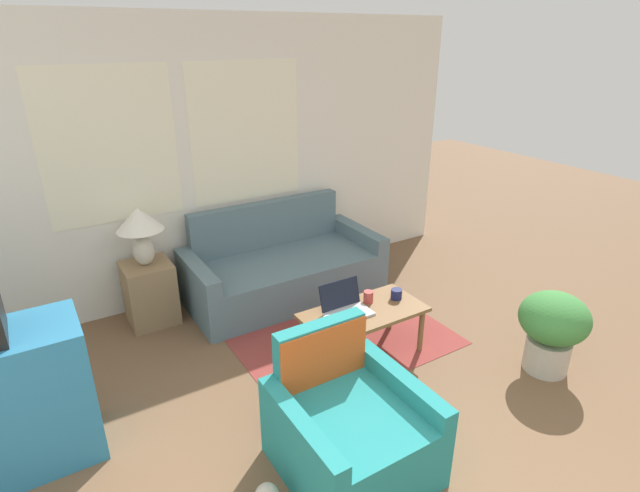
% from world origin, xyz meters
% --- Properties ---
extents(wall_back, '(5.92, 0.06, 2.60)m').
position_xyz_m(wall_back, '(-0.00, 3.53, 1.31)').
color(wall_back, white).
rests_on(wall_back, ground_plane).
extents(rug, '(1.77, 1.95, 0.01)m').
position_xyz_m(rug, '(0.71, 2.39, 0.00)').
color(rug, brown).
rests_on(rug, ground_plane).
extents(couch, '(1.88, 0.88, 0.87)m').
position_xyz_m(couch, '(0.65, 3.07, 0.26)').
color(couch, slate).
rests_on(couch, ground_plane).
extents(armchair, '(0.80, 0.82, 0.82)m').
position_xyz_m(armchair, '(-0.03, 0.94, 0.26)').
color(armchair, teal).
rests_on(armchair, ground_plane).
extents(side_table, '(0.41, 0.41, 0.56)m').
position_xyz_m(side_table, '(-0.60, 3.22, 0.28)').
color(side_table, '#937551').
rests_on(side_table, ground_plane).
extents(table_lamp, '(0.39, 0.39, 0.52)m').
position_xyz_m(table_lamp, '(-0.60, 3.22, 0.92)').
color(table_lamp, beige).
rests_on(table_lamp, side_table).
extents(coffee_table, '(0.98, 0.49, 0.41)m').
position_xyz_m(coffee_table, '(0.71, 1.78, 0.36)').
color(coffee_table, brown).
rests_on(coffee_table, ground_plane).
extents(laptop, '(0.35, 0.28, 0.23)m').
position_xyz_m(laptop, '(0.57, 1.84, 0.46)').
color(laptop, '#B7B7BC').
rests_on(laptop, coffee_table).
extents(cup_navy, '(0.09, 0.09, 0.08)m').
position_xyz_m(cup_navy, '(1.05, 1.81, 0.45)').
color(cup_navy, '#191E4C').
rests_on(cup_navy, coffee_table).
extents(cup_yellow, '(0.08, 0.08, 0.10)m').
position_xyz_m(cup_yellow, '(0.82, 1.88, 0.46)').
color(cup_yellow, '#B23D38').
rests_on(cup_yellow, coffee_table).
extents(cup_white, '(0.10, 0.10, 0.10)m').
position_xyz_m(cup_white, '(0.33, 1.69, 0.46)').
color(cup_white, white).
rests_on(cup_white, coffee_table).
extents(potted_plant, '(0.51, 0.51, 0.65)m').
position_xyz_m(potted_plant, '(1.81, 0.89, 0.38)').
color(potted_plant, '#BCB2A3').
rests_on(potted_plant, ground_plane).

